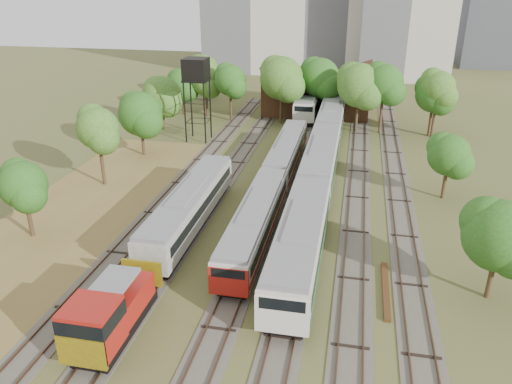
% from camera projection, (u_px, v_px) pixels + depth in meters
% --- Properties ---
extents(ground, '(240.00, 240.00, 0.00)m').
position_uv_depth(ground, '(238.00, 371.00, 27.38)').
color(ground, '#475123').
rests_on(ground, ground).
extents(dry_grass_patch, '(14.00, 60.00, 0.04)m').
position_uv_depth(dry_grass_patch, '(32.00, 261.00, 37.86)').
color(dry_grass_patch, brown).
rests_on(dry_grass_patch, ground).
extents(tracks, '(24.60, 80.00, 0.19)m').
position_uv_depth(tracks, '(290.00, 192.00, 49.94)').
color(tracks, '#4C473D').
rests_on(tracks, ground).
extents(railcar_red_set, '(2.70, 34.57, 3.33)m').
position_uv_depth(railcar_red_set, '(273.00, 183.00, 47.66)').
color(railcar_red_set, black).
rests_on(railcar_red_set, ground).
extents(railcar_green_set, '(3.22, 52.08, 3.98)m').
position_uv_depth(railcar_green_set, '(320.00, 163.00, 51.75)').
color(railcar_green_set, black).
rests_on(railcar_green_set, ground).
extents(railcar_rear, '(3.11, 16.08, 3.85)m').
position_uv_depth(railcar_rear, '(309.00, 102.00, 77.19)').
color(railcar_rear, black).
rests_on(railcar_rear, ground).
extents(shunter_locomotive, '(2.83, 8.10, 3.70)m').
position_uv_depth(shunter_locomotive, '(108.00, 315.00, 29.02)').
color(shunter_locomotive, black).
rests_on(shunter_locomotive, ground).
extents(old_grey_coach, '(2.83, 18.00, 3.49)m').
position_uv_depth(old_grey_coach, '(190.00, 207.00, 42.37)').
color(old_grey_coach, black).
rests_on(old_grey_coach, ground).
extents(water_tower, '(3.05, 3.05, 10.55)m').
position_uv_depth(water_tower, '(196.00, 72.00, 62.48)').
color(water_tower, black).
rests_on(water_tower, ground).
extents(rail_pile_far, '(0.43, 6.93, 0.23)m').
position_uv_depth(rail_pile_far, '(386.00, 290.00, 34.29)').
color(rail_pile_far, '#4F3016').
rests_on(rail_pile_far, ground).
extents(maintenance_shed, '(16.45, 11.55, 7.58)m').
position_uv_depth(maintenance_shed, '(317.00, 93.00, 78.49)').
color(maintenance_shed, '#3D2316').
rests_on(maintenance_shed, ground).
extents(tree_band_left, '(7.02, 76.21, 8.14)m').
position_uv_depth(tree_band_left, '(139.00, 110.00, 60.59)').
color(tree_band_left, '#382616').
rests_on(tree_band_left, ground).
extents(tree_band_far, '(37.19, 10.64, 9.62)m').
position_uv_depth(tree_band_far, '(317.00, 81.00, 69.75)').
color(tree_band_far, '#382616').
rests_on(tree_band_far, ground).
extents(tree_band_right, '(5.34, 42.77, 7.98)m').
position_uv_depth(tree_band_right, '(454.00, 143.00, 48.55)').
color(tree_band_right, '#382616').
rests_on(tree_band_right, ground).
extents(tower_far_right, '(12.00, 12.00, 28.00)m').
position_uv_depth(tower_far_right, '(493.00, 4.00, 114.37)').
color(tower_far_right, '#46484E').
rests_on(tower_far_right, ground).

